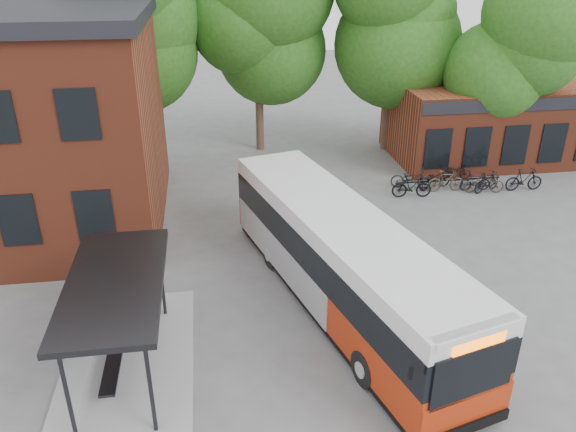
{
  "coord_description": "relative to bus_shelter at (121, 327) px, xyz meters",
  "views": [
    {
      "loc": [
        -1.97,
        -13.44,
        10.37
      ],
      "look_at": [
        0.62,
        3.82,
        2.0
      ],
      "focal_mm": 35.0,
      "sensor_mm": 36.0,
      "label": 1
    }
  ],
  "objects": [
    {
      "name": "city_bus",
      "position": [
        6.4,
        2.25,
        0.11
      ],
      "size": [
        5.67,
        12.56,
        3.13
      ],
      "primitive_type": null,
      "rotation": [
        0.0,
        0.0,
        0.26
      ],
      "color": "#AE290A",
      "rests_on": "ground"
    },
    {
      "name": "bicycle_extra_0",
      "position": [
        17.12,
        10.1,
        -0.9
      ],
      "size": [
        1.82,
        0.55,
        1.09
      ],
      "primitive_type": "imported",
      "rotation": [
        0.0,
        0.0,
        1.55
      ],
      "color": "black",
      "rests_on": "ground"
    },
    {
      "name": "ground",
      "position": [
        4.5,
        1.0,
        -1.45
      ],
      "size": [
        100.0,
        100.0,
        0.0
      ],
      "primitive_type": "plane",
      "color": "#5C5C5E"
    },
    {
      "name": "bicycle_5",
      "position": [
        14.86,
        10.44,
        -1.0
      ],
      "size": [
        1.51,
        0.49,
        0.89
      ],
      "primitive_type": "imported",
      "rotation": [
        0.0,
        0.0,
        1.52
      ],
      "color": "black",
      "rests_on": "ground"
    },
    {
      "name": "bicycle_1",
      "position": [
        11.62,
        10.09,
        -0.9
      ],
      "size": [
        1.87,
        0.7,
        1.1
      ],
      "primitive_type": "imported",
      "rotation": [
        0.0,
        0.0,
        1.47
      ],
      "color": "black",
      "rests_on": "ground"
    },
    {
      "name": "bus_shelter",
      "position": [
        0.0,
        0.0,
        0.0
      ],
      "size": [
        3.6,
        7.0,
        2.9
      ],
      "primitive_type": null,
      "color": "black",
      "rests_on": "ground"
    },
    {
      "name": "bicycle_6",
      "position": [
        15.15,
        10.11,
        -0.96
      ],
      "size": [
        1.93,
        0.91,
        0.97
      ],
      "primitive_type": "imported",
      "rotation": [
        0.0,
        0.0,
        1.43
      ],
      "color": "#3B3530",
      "rests_on": "ground"
    },
    {
      "name": "bicycle_3",
      "position": [
        13.44,
        10.53,
        -0.93
      ],
      "size": [
        1.76,
        0.54,
        1.05
      ],
      "primitive_type": "imported",
      "rotation": [
        0.0,
        0.0,
        1.54
      ],
      "color": "#413A31",
      "rests_on": "ground"
    },
    {
      "name": "bicycle_2",
      "position": [
        13.08,
        10.96,
        -0.96
      ],
      "size": [
        1.98,
        1.2,
        0.98
      ],
      "primitive_type": "imported",
      "rotation": [
        0.0,
        0.0,
        1.89
      ],
      "color": "black",
      "rests_on": "ground"
    },
    {
      "name": "tree_0",
      "position": [
        -1.5,
        17.0,
        4.05
      ],
      "size": [
        7.92,
        7.92,
        11.0
      ],
      "primitive_type": null,
      "color": "#225616",
      "rests_on": "ground"
    },
    {
      "name": "bicycle_4",
      "position": [
        14.5,
        11.93,
        -1.03
      ],
      "size": [
        1.67,
        0.8,
        0.84
      ],
      "primitive_type": "imported",
      "rotation": [
        0.0,
        0.0,
        1.41
      ],
      "color": "black",
      "rests_on": "ground"
    },
    {
      "name": "tree_1",
      "position": [
        5.5,
        18.0,
        3.75
      ],
      "size": [
        7.92,
        7.92,
        10.4
      ],
      "primitive_type": null,
      "color": "#225616",
      "rests_on": "ground"
    },
    {
      "name": "shop_row",
      "position": [
        19.5,
        15.0,
        0.55
      ],
      "size": [
        14.0,
        6.2,
        4.0
      ],
      "primitive_type": null,
      "color": "maroon",
      "rests_on": "ground"
    },
    {
      "name": "bike_rail",
      "position": [
        13.78,
        11.0,
        -1.26
      ],
      "size": [
        5.2,
        0.1,
        0.38
      ],
      "primitive_type": null,
      "color": "black",
      "rests_on": "ground"
    },
    {
      "name": "bicycle_0",
      "position": [
        11.97,
        11.16,
        -0.95
      ],
      "size": [
        2.0,
        1.12,
        1.0
      ],
      "primitive_type": "imported",
      "rotation": [
        0.0,
        0.0,
        1.32
      ],
      "color": "#22232B",
      "rests_on": "ground"
    },
    {
      "name": "tree_2",
      "position": [
        12.5,
        17.0,
        4.05
      ],
      "size": [
        7.92,
        7.92,
        11.0
      ],
      "primitive_type": null,
      "color": "#225616",
      "rests_on": "ground"
    },
    {
      "name": "bicycle_7",
      "position": [
        15.34,
        10.21,
        -0.95
      ],
      "size": [
        1.7,
        1.11,
        0.99
      ],
      "primitive_type": "imported",
      "rotation": [
        0.0,
        0.0,
        2.0
      ],
      "color": "black",
      "rests_on": "ground"
    },
    {
      "name": "tree_3",
      "position": [
        17.5,
        13.0,
        3.19
      ],
      "size": [
        7.04,
        7.04,
        9.28
      ],
      "primitive_type": null,
      "color": "#225616",
      "rests_on": "ground"
    }
  ]
}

